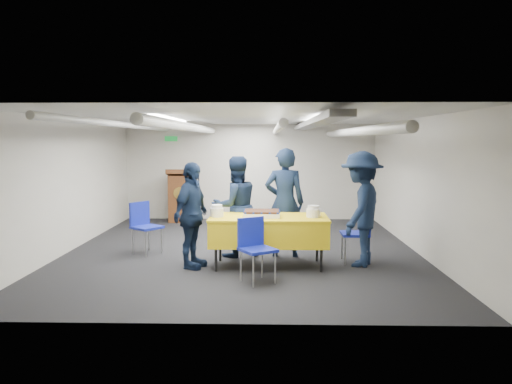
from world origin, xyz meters
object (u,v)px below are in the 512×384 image
sailor_c (191,215)px  sailor_a (285,203)px  chair_near (255,243)px  chair_right (360,229)px  chair_left (144,222)px  sailor_d (361,209)px  podium (181,196)px  sheet_cake (262,213)px  serving_table (269,230)px  sailor_b (236,206)px

sailor_c → sailor_a: bearing=-42.7°
sailor_c → chair_near: bearing=-107.5°
sailor_a → chair_right: bearing=163.6°
chair_left → sailor_d: 3.64m
chair_near → sailor_c: size_ratio=0.54×
podium → sheet_cake: bearing=-64.7°
chair_left → sailor_c: sailor_c is taller
podium → sailor_a: 4.16m
sailor_d → sheet_cake: bearing=-61.2°
serving_table → chair_right: bearing=11.8°
chair_left → sailor_c: bearing=-44.9°
serving_table → sheet_cake: sheet_cake is taller
serving_table → chair_right: 1.48m
serving_table → sailor_b: size_ratio=1.07×
podium → sailor_a: sailor_a is taller
sailor_b → chair_right: bearing=144.3°
sailor_c → sheet_cake: bearing=-66.0°
podium → sailor_c: bearing=-78.1°
sheet_cake → sailor_a: (0.37, 0.68, 0.08)m
chair_right → chair_left: (-3.57, 0.55, 0.00)m
chair_near → sailor_b: sailor_b is taller
sailor_d → podium: bearing=-114.4°
chair_left → sailor_c: (0.97, -0.97, 0.27)m
sailor_b → sailor_d: bearing=138.6°
sheet_cake → chair_right: 1.60m
sailor_d → chair_right: bearing=-163.9°
chair_right → sailor_d: size_ratio=0.49×
chair_near → podium: bearing=110.7°
sailor_d → sailor_a: bearing=-91.9°
serving_table → chair_near: bearing=-103.2°
chair_left → chair_right: bearing=-8.8°
serving_table → chair_right: chair_right is taller
sheet_cake → chair_near: size_ratio=0.64×
chair_left → sailor_b: bearing=-6.9°
chair_near → sailor_b: size_ratio=0.52×
sheet_cake → sailor_c: size_ratio=0.35×
sailor_c → sailor_d: 2.58m
sailor_b → chair_left: bearing=-32.1°
podium → sailor_c: size_ratio=0.78×
sheet_cake → sailor_b: size_ratio=0.33×
podium → chair_right: size_ratio=1.44×
podium → chair_near: podium is taller
sheet_cake → podium: podium is taller
chair_right → sailor_a: size_ratio=0.48×
podium → sailor_c: (0.89, -4.23, 0.19)m
podium → sailor_d: sailor_d is taller
serving_table → chair_left: size_ratio=2.05×
sailor_a → podium: bearing=-54.9°
serving_table → sailor_a: 0.80m
sheet_cake → sailor_a: bearing=61.7°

